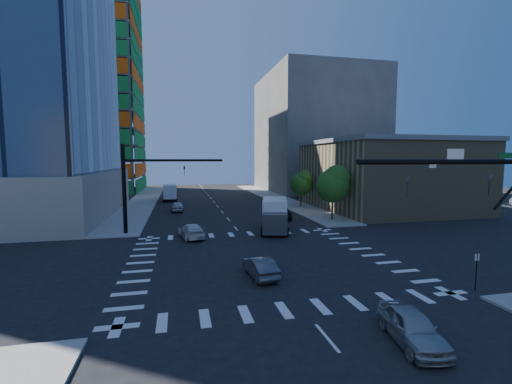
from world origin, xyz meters
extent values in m
plane|color=black|center=(0.00, 0.00, 0.00)|extent=(160.00, 160.00, 0.00)
cube|color=silver|center=(0.00, 0.00, 0.01)|extent=(20.00, 20.00, 0.01)
cube|color=gray|center=(12.50, 40.00, 0.07)|extent=(5.00, 60.00, 0.15)
cube|color=gray|center=(-12.50, 40.00, 0.07)|extent=(5.00, 60.00, 0.15)
cube|color=#178237|center=(-14.90, 62.00, 24.50)|extent=(0.12, 24.00, 49.00)
cube|color=#DD520D|center=(-27.50, 49.40, 24.50)|extent=(24.00, 0.12, 49.00)
cube|color=#8D7B52|center=(25.00, 22.00, 5.00)|extent=(20.00, 22.00, 10.00)
cube|color=slate|center=(25.00, 22.00, 10.30)|extent=(20.50, 22.50, 0.60)
cube|color=#5C5753|center=(27.00, 55.00, 14.00)|extent=(24.00, 30.00, 28.00)
cylinder|color=black|center=(6.50, -11.50, 7.55)|extent=(10.00, 0.24, 0.24)
imported|color=black|center=(8.50, -11.50, 6.45)|extent=(0.16, 0.20, 1.00)
imported|color=black|center=(4.00, -11.50, 6.45)|extent=(0.16, 0.20, 1.00)
cube|color=white|center=(6.50, -11.50, 7.90)|extent=(0.90, 0.04, 0.50)
cube|color=#0B5020|center=(9.50, -11.50, 7.85)|extent=(1.10, 0.04, 0.28)
cylinder|color=black|center=(-11.50, 11.50, 4.65)|extent=(0.40, 0.40, 9.00)
cylinder|color=black|center=(-6.50, 11.50, 7.55)|extent=(10.00, 0.24, 0.24)
imported|color=black|center=(-5.50, 11.50, 6.45)|extent=(0.16, 0.20, 1.00)
cylinder|color=#382316|center=(12.50, 14.00, 1.29)|extent=(0.20, 0.20, 2.27)
sphere|color=#1A5416|center=(12.50, 14.00, 4.38)|extent=(4.16, 4.16, 4.16)
sphere|color=#3B6822|center=(12.90, 13.70, 5.35)|extent=(3.25, 3.25, 3.25)
cylinder|color=#382316|center=(12.80, 26.00, 1.11)|extent=(0.20, 0.20, 1.92)
sphere|color=#1A5416|center=(12.80, 26.00, 3.72)|extent=(3.52, 3.52, 3.52)
sphere|color=#3B6822|center=(13.20, 25.70, 4.55)|extent=(2.75, 2.75, 2.75)
cylinder|color=black|center=(10.70, -9.00, 1.10)|extent=(0.06, 0.06, 2.20)
cube|color=silver|center=(10.70, -9.00, 2.00)|extent=(0.30, 0.03, 0.40)
imported|color=#9B9FA2|center=(3.29, -13.13, 0.70)|extent=(2.33, 4.33, 1.40)
imported|color=black|center=(6.71, 17.05, 0.77)|extent=(3.53, 5.89, 1.53)
imported|color=silver|center=(-5.01, 8.43, 0.69)|extent=(2.83, 5.04, 1.38)
imported|color=#AEB0B7|center=(-6.37, 26.25, 0.73)|extent=(1.78, 4.32, 1.46)
imported|color=#4F4E54|center=(-1.03, -3.86, 0.65)|extent=(1.77, 4.08, 1.31)
cube|color=silver|center=(3.76, 9.47, 2.00)|extent=(3.83, 5.74, 2.74)
cube|color=#3C3D44|center=(3.76, 9.47, 1.32)|extent=(2.84, 2.47, 2.00)
cube|color=white|center=(-7.77, 40.14, 1.81)|extent=(2.46, 4.84, 2.47)
cube|color=#3C3D44|center=(-7.77, 40.14, 1.19)|extent=(2.25, 1.79, 1.81)
camera|label=1|loc=(-6.10, -25.04, 7.68)|focal=24.00mm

